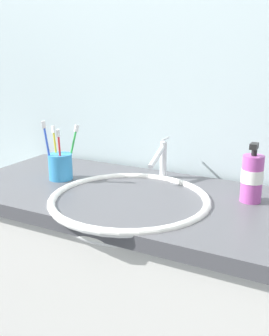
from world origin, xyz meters
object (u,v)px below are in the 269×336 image
at_px(toothbrush_blue, 48,147).
at_px(toothbrush_green, 72,148).
at_px(faucet, 162,158).
at_px(toothbrush_red, 60,151).
at_px(toothbrush_yellow, 55,148).
at_px(toothbrush_cup, 60,167).
at_px(soap_dispenser, 252,177).

height_order(toothbrush_blue, toothbrush_green, toothbrush_blue).
bearing_deg(faucet, toothbrush_red, -147.32).
bearing_deg(toothbrush_blue, faucet, 31.25).
distance_m(faucet, toothbrush_green, 0.31).
bearing_deg(toothbrush_red, toothbrush_yellow, 144.20).
relative_size(toothbrush_yellow, toothbrush_green, 0.98).
bearing_deg(toothbrush_blue, toothbrush_cup, 56.15).
bearing_deg(faucet, toothbrush_green, -154.64).
bearing_deg(toothbrush_cup, soap_dispenser, 7.74).
xyz_separation_m(toothbrush_red, toothbrush_blue, (-0.04, -0.01, 0.01)).
bearing_deg(toothbrush_cup, toothbrush_yellow, 157.76).
bearing_deg(toothbrush_green, toothbrush_yellow, -156.39).
xyz_separation_m(toothbrush_blue, toothbrush_green, (0.05, 0.07, -0.01)).
height_order(toothbrush_blue, soap_dispenser, toothbrush_blue).
relative_size(toothbrush_red, soap_dispenser, 0.99).
height_order(faucet, toothbrush_blue, toothbrush_blue).
bearing_deg(toothbrush_red, faucet, 32.68).
bearing_deg(toothbrush_yellow, toothbrush_cup, -22.24).
height_order(faucet, toothbrush_green, toothbrush_green).
bearing_deg(faucet, soap_dispenser, -14.25).
xyz_separation_m(faucet, toothbrush_yellow, (-0.33, -0.16, 0.03)).
distance_m(toothbrush_green, soap_dispenser, 0.60).
distance_m(toothbrush_red, toothbrush_blue, 0.04).
bearing_deg(toothbrush_red, soap_dispenser, 9.78).
height_order(toothbrush_red, soap_dispenser, toothbrush_red).
relative_size(toothbrush_cup, toothbrush_red, 0.51).
distance_m(toothbrush_yellow, toothbrush_green, 0.06).
relative_size(toothbrush_cup, soap_dispenser, 0.51).
distance_m(toothbrush_cup, toothbrush_blue, 0.08).
relative_size(toothbrush_yellow, toothbrush_blue, 0.88).
distance_m(toothbrush_red, soap_dispenser, 0.62).
relative_size(toothbrush_cup, toothbrush_blue, 0.44).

